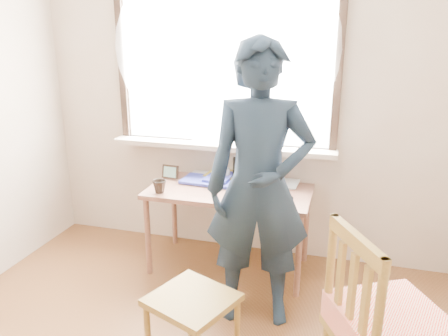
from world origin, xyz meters
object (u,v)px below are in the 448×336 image
(work_chair, at_px, (192,307))
(side_chair, at_px, (386,329))
(desk, at_px, (229,198))
(person, at_px, (259,187))
(mug_white, at_px, (222,174))
(mug_dark, at_px, (159,187))
(laptop, at_px, (255,186))

(work_chair, height_order, side_chair, side_chair)
(desk, xyz_separation_m, work_chair, (0.09, -1.09, -0.23))
(work_chair, distance_m, person, 0.81)
(mug_white, distance_m, mug_dark, 0.55)
(desk, xyz_separation_m, laptop, (0.20, -0.03, 0.13))
(mug_white, bearing_deg, side_chair, -50.33)
(laptop, relative_size, person, 0.21)
(work_chair, relative_size, side_chair, 0.53)
(mug_dark, height_order, work_chair, mug_dark)
(mug_white, height_order, work_chair, mug_white)
(desk, bearing_deg, mug_white, 119.98)
(person, bearing_deg, mug_dark, 147.60)
(mug_dark, height_order, person, person)
(mug_white, height_order, mug_dark, mug_white)
(person, bearing_deg, laptop, 94.22)
(desk, height_order, side_chair, side_chair)
(side_chair, bearing_deg, mug_white, 129.67)
(mug_dark, relative_size, side_chair, 0.10)
(laptop, height_order, mug_white, laptop)
(mug_white, bearing_deg, desk, -60.02)
(desk, height_order, person, person)
(mug_white, distance_m, work_chair, 1.36)
(side_chair, bearing_deg, laptop, 125.84)
(work_chair, xyz_separation_m, person, (0.25, 0.55, 0.54))
(work_chair, bearing_deg, person, 65.50)
(desk, height_order, mug_dark, mug_dark)
(laptop, bearing_deg, side_chair, -54.16)
(mug_white, bearing_deg, mug_dark, -131.54)
(desk, distance_m, work_chair, 1.12)
(desk, bearing_deg, side_chair, -48.95)
(desk, distance_m, mug_white, 0.26)
(laptop, relative_size, mug_dark, 3.67)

